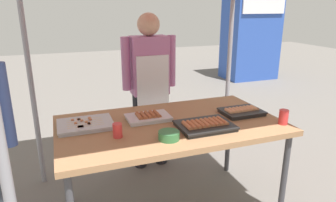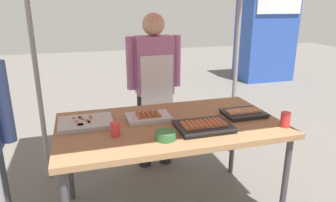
# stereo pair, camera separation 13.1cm
# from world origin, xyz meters

# --- Properties ---
(stall_table) EXTENTS (1.60, 0.90, 0.75)m
(stall_table) POSITION_xyz_m (0.00, 0.00, 0.70)
(stall_table) COLOR #9E724C
(stall_table) RESTS_ON ground
(tray_grilled_sausages) EXTENTS (0.32, 0.21, 0.05)m
(tray_grilled_sausages) POSITION_xyz_m (-0.13, 0.11, 0.77)
(tray_grilled_sausages) COLOR silver
(tray_grilled_sausages) RESTS_ON stall_table
(tray_meat_skewers) EXTENTS (0.38, 0.29, 0.04)m
(tray_meat_skewers) POSITION_xyz_m (-0.59, 0.13, 0.77)
(tray_meat_skewers) COLOR #ADADB2
(tray_meat_skewers) RESTS_ON stall_table
(tray_pork_links) EXTENTS (0.31, 0.24, 0.05)m
(tray_pork_links) POSITION_xyz_m (0.59, -0.02, 0.77)
(tray_pork_links) COLOR black
(tray_pork_links) RESTS_ON stall_table
(tray_spring_rolls) EXTENTS (0.38, 0.29, 0.05)m
(tray_spring_rolls) POSITION_xyz_m (0.19, -0.18, 0.77)
(tray_spring_rolls) COLOR black
(tray_spring_rolls) RESTS_ON stall_table
(condiment_bowl) EXTENTS (0.14, 0.14, 0.05)m
(condiment_bowl) POSITION_xyz_m (-0.11, -0.27, 0.78)
(condiment_bowl) COLOR #33723F
(condiment_bowl) RESTS_ON stall_table
(drink_cup_near_edge) EXTENTS (0.06, 0.06, 0.09)m
(drink_cup_near_edge) POSITION_xyz_m (-0.41, -0.12, 0.80)
(drink_cup_near_edge) COLOR red
(drink_cup_near_edge) RESTS_ON stall_table
(drink_cup_by_wok) EXTENTS (0.07, 0.07, 0.11)m
(drink_cup_by_wok) POSITION_xyz_m (0.75, -0.30, 0.80)
(drink_cup_by_wok) COLOR red
(drink_cup_by_wok) RESTS_ON stall_table
(vendor_woman) EXTENTS (0.52, 0.22, 1.50)m
(vendor_woman) POSITION_xyz_m (0.08, 0.77, 0.88)
(vendor_woman) COLOR black
(vendor_woman) RESTS_ON ground
(neighbor_stall_left) EXTENTS (1.09, 0.75, 1.96)m
(neighbor_stall_left) POSITION_xyz_m (3.25, 3.76, 0.98)
(neighbor_stall_left) COLOR #2D51B2
(neighbor_stall_left) RESTS_ON ground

